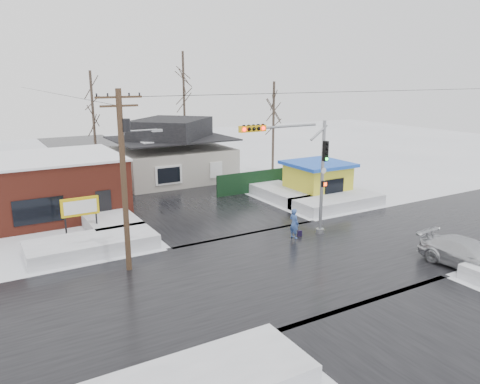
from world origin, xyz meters
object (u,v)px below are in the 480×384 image
traffic_signal (302,164)px  utility_pole (125,171)px  pedestrian (294,224)px  car (468,255)px  marquee_sign (80,208)px  kiosk (317,180)px

traffic_signal → utility_pole: size_ratio=0.78×
pedestrian → utility_pole: bearing=78.7°
car → traffic_signal: bearing=114.5°
traffic_signal → marquee_sign: bearing=150.3°
traffic_signal → marquee_sign: size_ratio=2.75×
utility_pole → car: size_ratio=1.79×
kiosk → pedestrian: size_ratio=2.51×
kiosk → traffic_signal: bearing=-135.2°
pedestrian → marquee_sign: bearing=51.0°
marquee_sign → car: 21.62m
kiosk → car: bearing=-99.6°
marquee_sign → pedestrian: (11.04, -6.40, -1.01)m
pedestrian → car: pedestrian is taller
kiosk → car: size_ratio=0.91×
utility_pole → pedestrian: size_ratio=4.91×
traffic_signal → kiosk: size_ratio=1.52×
utility_pole → car: (14.88, -8.55, -4.38)m
utility_pole → kiosk: (17.43, 6.49, -3.65)m
kiosk → pedestrian: kiosk is taller
traffic_signal → kiosk: bearing=44.8°
traffic_signal → utility_pole: (-10.36, 0.53, 0.57)m
pedestrian → car: bearing=-157.8°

